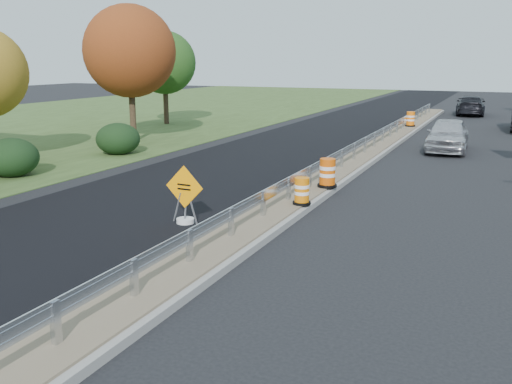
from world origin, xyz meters
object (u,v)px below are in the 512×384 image
at_px(caution_sign, 185,209).
at_px(car_silver, 448,135).
at_px(barrel_median_near, 302,191).
at_px(barrel_median_far, 411,119).
at_px(barrel_median_mid, 327,173).
at_px(car_dark_far, 471,105).

bearing_deg(caution_sign, car_silver, 74.41).
height_order(barrel_median_near, barrel_median_far, barrel_median_far).
distance_m(barrel_median_near, barrel_median_far, 21.89).
relative_size(caution_sign, barrel_median_mid, 1.69).
height_order(barrel_median_far, car_silver, car_silver).
height_order(caution_sign, barrel_median_mid, caution_sign).
bearing_deg(caution_sign, barrel_median_mid, 65.93).
bearing_deg(barrel_median_far, car_dark_far, 77.02).
distance_m(barrel_median_far, car_silver, 8.62).
relative_size(barrel_median_far, car_silver, 0.20).
height_order(caution_sign, barrel_median_far, caution_sign).
xyz_separation_m(barrel_median_near, barrel_median_mid, (0.00, 2.59, 0.08)).
bearing_deg(car_silver, barrel_median_far, 109.06).
bearing_deg(car_dark_far, barrel_median_near, 82.34).
relative_size(caution_sign, barrel_median_near, 2.04).
height_order(caution_sign, car_silver, caution_sign).
bearing_deg(barrel_median_mid, car_dark_far, 85.54).
distance_m(barrel_median_far, car_dark_far, 12.51).
bearing_deg(car_silver, caution_sign, -109.90).
distance_m(barrel_median_near, car_dark_far, 34.17).
height_order(barrel_median_near, car_silver, car_silver).
bearing_deg(barrel_median_far, barrel_median_near, -89.07).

